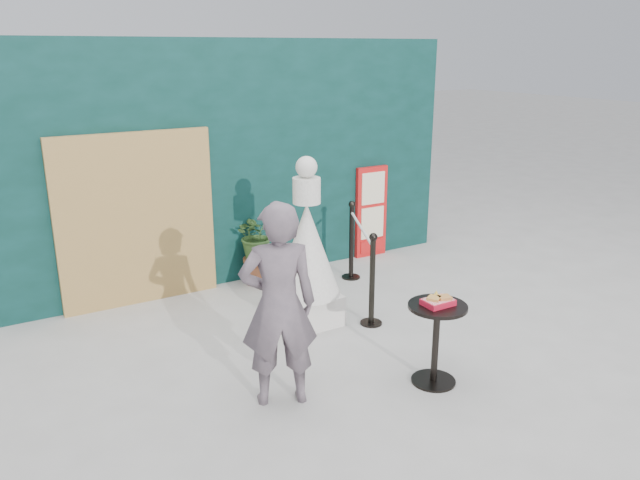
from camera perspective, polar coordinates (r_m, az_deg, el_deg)
The scene contains 10 objects.
ground at distance 5.86m, azimuth 6.18°, elevation -12.41°, with size 60.00×60.00×0.00m, color #ADAAA5.
back_wall at distance 7.96m, azimuth -7.29°, elevation 7.02°, with size 6.00×0.30×3.00m, color black.
bamboo_fence at distance 7.43m, azimuth -16.39°, elevation 1.77°, with size 1.80×0.08×2.00m, color tan.
woman at distance 5.12m, azimuth -3.81°, elevation -5.96°, with size 0.64×0.42×1.75m, color slate.
menu_board at distance 8.89m, azimuth 4.71°, elevation 2.57°, with size 0.50×0.07×1.30m.
statue at distance 6.64m, azimuth -1.19°, elevation -1.59°, with size 0.72×0.72×1.83m.
cafe_table at distance 5.63m, azimuth 10.58°, elevation -8.21°, with size 0.52×0.52×0.75m.
food_basket at distance 5.52m, azimuth 10.74°, elevation -5.48°, with size 0.26×0.19×0.11m.
planter at distance 7.88m, azimuth -5.74°, elevation -0.11°, with size 0.56×0.49×0.96m.
stanchion_barrier at distance 7.36m, azimuth 3.75°, elevation -1.81°, with size 0.84×1.54×1.03m.
Camera 1 is at (-3.13, -4.03, 2.89)m, focal length 35.00 mm.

